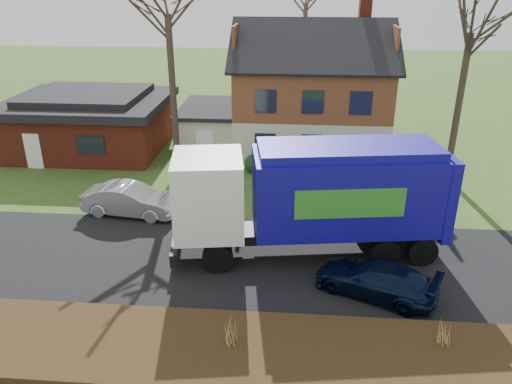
{
  "coord_description": "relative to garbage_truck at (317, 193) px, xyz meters",
  "views": [
    {
      "loc": [
        1.1,
        -16.95,
        10.57
      ],
      "look_at": [
        -0.5,
        2.5,
        1.92
      ],
      "focal_mm": 35.0,
      "sensor_mm": 36.0,
      "label": 1
    }
  ],
  "objects": [
    {
      "name": "road",
      "position": [
        -2.01,
        -0.95,
        -2.64
      ],
      "size": [
        80.0,
        7.0,
        0.02
      ],
      "primitive_type": "cube",
      "color": "black",
      "rests_on": "ground"
    },
    {
      "name": "garbage_truck",
      "position": [
        0.0,
        0.0,
        0.0
      ],
      "size": [
        11.04,
        4.42,
        4.6
      ],
      "rotation": [
        0.0,
        0.0,
        0.15
      ],
      "color": "black",
      "rests_on": "ground"
    },
    {
      "name": "navy_wagon",
      "position": [
        2.09,
        -2.77,
        -2.03
      ],
      "size": [
        4.63,
        3.4,
        1.25
      ],
      "primitive_type": "imported",
      "rotation": [
        0.0,
        0.0,
        -2.01
      ],
      "color": "black",
      "rests_on": "ground"
    },
    {
      "name": "grass_clump_east",
      "position": [
        3.69,
        -5.53,
        -1.89
      ],
      "size": [
        0.37,
        0.3,
        0.92
      ],
      "color": "#A59148",
      "rests_on": "mulch_verge"
    },
    {
      "name": "main_house",
      "position": [
        -0.52,
        12.96,
        1.38
      ],
      "size": [
        12.95,
        8.95,
        9.26
      ],
      "color": "beige",
      "rests_on": "ground"
    },
    {
      "name": "silver_sedan",
      "position": [
        -8.55,
        2.83,
        -1.92
      ],
      "size": [
        4.61,
        2.11,
        1.47
      ],
      "primitive_type": "imported",
      "rotation": [
        0.0,
        0.0,
        1.44
      ],
      "color": "#B7B9BF",
      "rests_on": "ground"
    },
    {
      "name": "grass_clump_mid",
      "position": [
        -2.67,
        -6.1,
        -1.83
      ],
      "size": [
        0.37,
        0.31,
        1.04
      ],
      "color": "#A18B47",
      "rests_on": "mulch_verge"
    },
    {
      "name": "tree_front_east",
      "position": [
        7.58,
        8.62,
        6.4
      ],
      "size": [
        4.01,
        4.01,
        11.13
      ],
      "color": "#3A3023",
      "rests_on": "ground"
    },
    {
      "name": "mulch_verge",
      "position": [
        -2.01,
        -6.25,
        -2.5
      ],
      "size": [
        80.0,
        3.5,
        0.3
      ],
      "primitive_type": "cube",
      "color": "black",
      "rests_on": "ground"
    },
    {
      "name": "ground",
      "position": [
        -2.01,
        -0.95,
        -2.65
      ],
      "size": [
        120.0,
        120.0,
        0.0
      ],
      "primitive_type": "plane",
      "color": "#35501A",
      "rests_on": "ground"
    },
    {
      "name": "ranch_house",
      "position": [
        -14.01,
        12.05,
        -0.84
      ],
      "size": [
        9.8,
        8.2,
        3.7
      ],
      "color": "maroon",
      "rests_on": "ground"
    }
  ]
}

